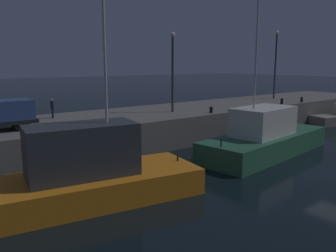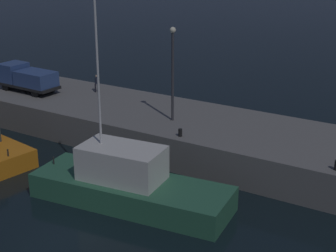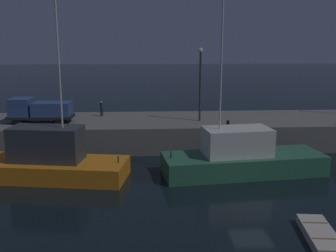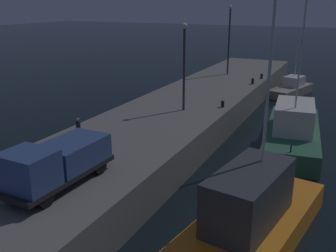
{
  "view_description": "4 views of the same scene",
  "coord_description": "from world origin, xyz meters",
  "px_view_note": "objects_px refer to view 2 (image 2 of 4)",
  "views": [
    {
      "loc": [
        -20.75,
        -9.81,
        6.78
      ],
      "look_at": [
        -3.96,
        11.64,
        1.83
      ],
      "focal_mm": 36.92,
      "sensor_mm": 36.0,
      "label": 1
    },
    {
      "loc": [
        17.51,
        -17.0,
        15.06
      ],
      "look_at": [
        -2.44,
        15.2,
        1.52
      ],
      "focal_mm": 54.87,
      "sensor_mm": 36.0,
      "label": 2
    },
    {
      "loc": [
        -6.73,
        -23.04,
        10.01
      ],
      "look_at": [
        -4.48,
        14.89,
        1.85
      ],
      "focal_mm": 42.02,
      "sensor_mm": 36.0,
      "label": 3
    },
    {
      "loc": [
        -29.66,
        2.14,
        11.03
      ],
      "look_at": [
        -4.11,
        14.36,
        1.84
      ],
      "focal_mm": 41.06,
      "sensor_mm": 36.0,
      "label": 4
    }
  ],
  "objects_px": {
    "fishing_trawler_red": "(128,184)",
    "bollard_central": "(180,133)",
    "dockworker": "(97,82)",
    "lamp_post_west": "(173,66)",
    "utility_truck": "(27,78)"
  },
  "relations": [
    {
      "from": "fishing_trawler_red",
      "to": "bollard_central",
      "type": "height_order",
      "value": "fishing_trawler_red"
    },
    {
      "from": "fishing_trawler_red",
      "to": "bollard_central",
      "type": "relative_size",
      "value": 24.31
    },
    {
      "from": "utility_truck",
      "to": "bollard_central",
      "type": "distance_m",
      "value": 17.73
    },
    {
      "from": "fishing_trawler_red",
      "to": "bollard_central",
      "type": "distance_m",
      "value": 6.1
    },
    {
      "from": "lamp_post_west",
      "to": "dockworker",
      "type": "distance_m",
      "value": 10.76
    },
    {
      "from": "dockworker",
      "to": "bollard_central",
      "type": "xyz_separation_m",
      "value": [
        12.02,
        -5.72,
        -0.61
      ]
    },
    {
      "from": "utility_truck",
      "to": "bollard_central",
      "type": "height_order",
      "value": "utility_truck"
    },
    {
      "from": "fishing_trawler_red",
      "to": "lamp_post_west",
      "type": "relative_size",
      "value": 1.87
    },
    {
      "from": "lamp_post_west",
      "to": "bollard_central",
      "type": "height_order",
      "value": "lamp_post_west"
    },
    {
      "from": "fishing_trawler_red",
      "to": "utility_truck",
      "type": "xyz_separation_m",
      "value": [
        -17.34,
        8.6,
        2.43
      ]
    },
    {
      "from": "fishing_trawler_red",
      "to": "lamp_post_west",
      "type": "bearing_deg",
      "value": 103.63
    },
    {
      "from": "dockworker",
      "to": "bollard_central",
      "type": "distance_m",
      "value": 13.33
    },
    {
      "from": "dockworker",
      "to": "bollard_central",
      "type": "height_order",
      "value": "dockworker"
    },
    {
      "from": "fishing_trawler_red",
      "to": "dockworker",
      "type": "relative_size",
      "value": 8.43
    },
    {
      "from": "lamp_post_west",
      "to": "utility_truck",
      "type": "xyz_separation_m",
      "value": [
        -15.26,
        0.03,
        -2.9
      ]
    }
  ]
}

